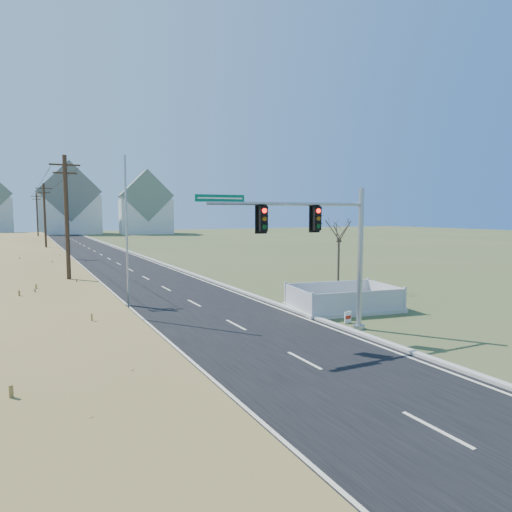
# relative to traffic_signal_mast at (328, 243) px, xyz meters

# --- Properties ---
(ground) EXTENTS (260.00, 260.00, 0.00)m
(ground) POSITION_rel_traffic_signal_mast_xyz_m (-3.10, -0.91, -4.11)
(ground) COLOR #3F5127
(ground) RESTS_ON ground
(road) EXTENTS (8.00, 180.00, 0.06)m
(road) POSITION_rel_traffic_signal_mast_xyz_m (-3.10, 49.09, -4.08)
(road) COLOR black
(road) RESTS_ON ground
(curb) EXTENTS (0.30, 180.00, 0.18)m
(curb) POSITION_rel_traffic_signal_mast_xyz_m (1.05, 49.09, -4.02)
(curb) COLOR #B2AFA8
(curb) RESTS_ON ground
(utility_pole_near) EXTENTS (1.80, 0.26, 9.00)m
(utility_pole_near) POSITION_rel_traffic_signal_mast_xyz_m (-9.60, 14.09, 0.58)
(utility_pole_near) COLOR #422D1E
(utility_pole_near) RESTS_ON ground
(utility_pole_mid) EXTENTS (1.80, 0.26, 9.00)m
(utility_pole_mid) POSITION_rel_traffic_signal_mast_xyz_m (-9.60, 44.09, 0.58)
(utility_pole_mid) COLOR #422D1E
(utility_pole_mid) RESTS_ON ground
(utility_pole_far) EXTENTS (1.80, 0.26, 9.00)m
(utility_pole_far) POSITION_rel_traffic_signal_mast_xyz_m (-9.60, 74.09, 0.58)
(utility_pole_far) COLOR #422D1E
(utility_pole_far) RESTS_ON ground
(condo_n) EXTENTS (15.27, 10.20, 18.54)m
(condo_n) POSITION_rel_traffic_signal_mast_xyz_m (-1.10, 111.09, 3.50)
(condo_n) COLOR silver
(condo_n) RESTS_ON ground
(condo_ne) EXTENTS (14.12, 10.51, 16.52)m
(condo_ne) POSITION_rel_traffic_signal_mast_xyz_m (16.90, 103.09, 2.73)
(condo_ne) COLOR silver
(condo_ne) RESTS_ON ground
(traffic_signal_mast) EXTENTS (8.28, 0.56, 6.59)m
(traffic_signal_mast) POSITION_rel_traffic_signal_mast_xyz_m (0.00, 0.00, 0.00)
(traffic_signal_mast) COLOR #9EA0A5
(traffic_signal_mast) RESTS_ON ground
(fence_enclosure) EXTENTS (6.38, 4.85, 1.33)m
(fence_enclosure) POSITION_rel_traffic_signal_mast_xyz_m (3.93, 3.85, -3.84)
(fence_enclosure) COLOR #B7B5AD
(fence_enclosure) RESTS_ON ground
(open_sign) EXTENTS (0.46, 0.13, 0.56)m
(open_sign) POSITION_rel_traffic_signal_mast_xyz_m (2.08, 1.08, -3.81)
(open_sign) COLOR white
(open_sign) RESTS_ON ground
(flagpole) EXTENTS (0.37, 0.37, 8.32)m
(flagpole) POSITION_rel_traffic_signal_mast_xyz_m (-7.40, 6.92, -0.79)
(flagpole) COLOR #B7B5AD
(flagpole) RESTS_ON ground
(bare_tree) EXTENTS (2.03, 2.03, 5.38)m
(bare_tree) POSITION_rel_traffic_signal_mast_xyz_m (7.72, 9.26, 0.23)
(bare_tree) COLOR #4C3F33
(bare_tree) RESTS_ON ground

